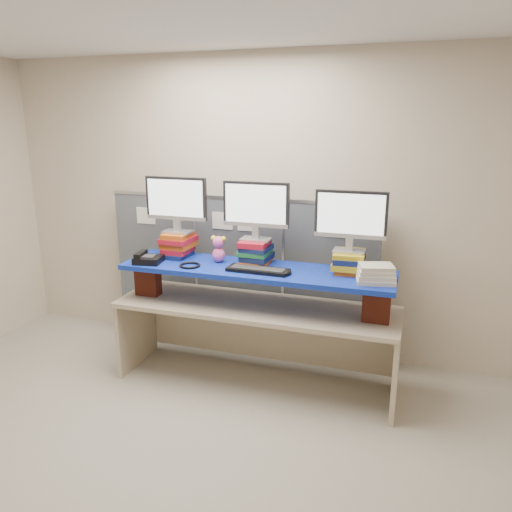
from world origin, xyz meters
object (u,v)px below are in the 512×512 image
(blue_board, at_px, (256,270))
(monitor_right, at_px, (351,218))
(desk, at_px, (256,321))
(monitor_left, at_px, (176,201))
(keyboard, at_px, (258,270))
(monitor_center, at_px, (256,207))
(desk_phone, at_px, (147,259))

(blue_board, distance_m, monitor_right, 0.87)
(desk, bearing_deg, monitor_left, 171.09)
(desk, xyz_separation_m, keyboard, (0.05, -0.10, 0.48))
(monitor_left, height_order, monitor_center, monitor_left)
(blue_board, xyz_separation_m, desk_phone, (-0.92, -0.15, 0.05))
(blue_board, xyz_separation_m, monitor_center, (-0.04, 0.12, 0.50))
(desk, height_order, monitor_left, monitor_left)
(monitor_right, bearing_deg, keyboard, -162.54)
(blue_board, height_order, monitor_left, monitor_left)
(desk, distance_m, keyboard, 0.49)
(blue_board, height_order, keyboard, keyboard)
(keyboard, bearing_deg, desk_phone, -175.91)
(monitor_left, distance_m, monitor_right, 1.49)
(blue_board, height_order, monitor_right, monitor_right)
(blue_board, distance_m, desk_phone, 0.93)
(desk, height_order, blue_board, blue_board)
(blue_board, bearing_deg, monitor_center, 108.33)
(desk, relative_size, keyboard, 4.71)
(blue_board, relative_size, monitor_left, 4.03)
(monitor_left, bearing_deg, keyboard, -14.91)
(monitor_center, xyz_separation_m, monitor_right, (0.77, 0.00, -0.04))
(monitor_right, relative_size, desk_phone, 2.23)
(desk, height_order, monitor_center, monitor_center)
(desk, relative_size, desk_phone, 9.47)
(monitor_left, relative_size, monitor_right, 1.00)
(desk, xyz_separation_m, blue_board, (0.00, 0.00, 0.45))
(desk, distance_m, desk_phone, 1.05)
(monitor_right, xyz_separation_m, keyboard, (-0.68, -0.22, -0.42))
(desk_phone, bearing_deg, keyboard, -6.52)
(keyboard, bearing_deg, monitor_left, 166.54)
(monitor_right, bearing_deg, blue_board, -170.75)
(blue_board, bearing_deg, monitor_right, 9.25)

